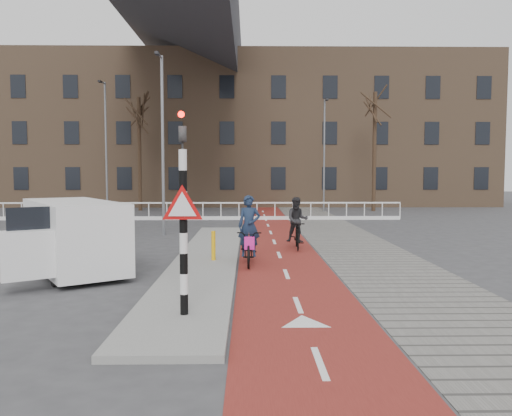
{
  "coord_description": "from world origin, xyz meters",
  "views": [
    {
      "loc": [
        0.53,
        -10.62,
        2.59
      ],
      "look_at": [
        0.77,
        5.0,
        1.5
      ],
      "focal_mm": 35.0,
      "sensor_mm": 36.0,
      "label": 1
    }
  ],
  "objects": [
    {
      "name": "railing",
      "position": [
        -5.0,
        17.0,
        0.31
      ],
      "size": [
        28.0,
        0.1,
        0.99
      ],
      "color": "silver",
      "rests_on": "ground"
    },
    {
      "name": "cyclist_near",
      "position": [
        0.55,
        3.33,
        0.67
      ],
      "size": [
        0.67,
        1.89,
        1.96
      ],
      "rotation": [
        0.0,
        0.0,
        -0.01
      ],
      "color": "black",
      "rests_on": "bike_lane"
    },
    {
      "name": "ground",
      "position": [
        0.0,
        0.0,
        0.0
      ],
      "size": [
        120.0,
        120.0,
        0.0
      ],
      "primitive_type": "plane",
      "color": "#38383A",
      "rests_on": "ground"
    },
    {
      "name": "tree_right",
      "position": [
        9.11,
        23.35,
        4.04
      ],
      "size": [
        0.26,
        0.26,
        8.08
      ],
      "primitive_type": "cylinder",
      "color": "black",
      "rests_on": "ground"
    },
    {
      "name": "bike_lane",
      "position": [
        1.5,
        10.0,
        0.01
      ],
      "size": [
        2.5,
        60.0,
        0.01
      ],
      "primitive_type": "cube",
      "color": "maroon",
      "rests_on": "ground"
    },
    {
      "name": "streetlight_left",
      "position": [
        -8.18,
        20.19,
        4.05
      ],
      "size": [
        0.12,
        0.12,
        8.11
      ],
      "primitive_type": "cylinder",
      "color": "slate",
      "rests_on": "ground"
    },
    {
      "name": "van",
      "position": [
        -4.04,
        2.37,
        0.98
      ],
      "size": [
        3.8,
        4.59,
        1.87
      ],
      "rotation": [
        0.0,
        0.0,
        0.57
      ],
      "color": "white",
      "rests_on": "ground"
    },
    {
      "name": "townhouse_row",
      "position": [
        -3.0,
        32.0,
        7.81
      ],
      "size": [
        46.0,
        10.0,
        15.9
      ],
      "color": "#7F6047",
      "rests_on": "ground"
    },
    {
      "name": "curb_island",
      "position": [
        -0.7,
        4.0,
        0.06
      ],
      "size": [
        1.8,
        16.0,
        0.12
      ],
      "primitive_type": "cube",
      "color": "gray",
      "rests_on": "ground"
    },
    {
      "name": "sidewalk",
      "position": [
        4.3,
        10.0,
        0.01
      ],
      "size": [
        3.0,
        60.0,
        0.01
      ],
      "primitive_type": "cube",
      "color": "slate",
      "rests_on": "ground"
    },
    {
      "name": "cyclist_far",
      "position": [
        2.18,
        6.17,
        0.74
      ],
      "size": [
        0.77,
        1.65,
        1.77
      ],
      "rotation": [
        0.0,
        0.0,
        -0.05
      ],
      "color": "black",
      "rests_on": "bike_lane"
    },
    {
      "name": "traffic_signal",
      "position": [
        -0.6,
        -2.02,
        1.99
      ],
      "size": [
        0.8,
        0.8,
        3.68
      ],
      "color": "black",
      "rests_on": "curb_island"
    },
    {
      "name": "streetlight_near",
      "position": [
        -3.03,
        10.25,
        3.7
      ],
      "size": [
        0.12,
        0.12,
        7.4
      ],
      "primitive_type": "cylinder",
      "color": "slate",
      "rests_on": "ground"
    },
    {
      "name": "tree_mid",
      "position": [
        -7.01,
        24.13,
        3.89
      ],
      "size": [
        0.26,
        0.26,
        7.79
      ],
      "primitive_type": "cylinder",
      "color": "black",
      "rests_on": "ground"
    },
    {
      "name": "streetlight_right",
      "position": [
        5.63,
        23.01,
        3.75
      ],
      "size": [
        0.12,
        0.12,
        7.5
      ],
      "primitive_type": "cylinder",
      "color": "slate",
      "rests_on": "ground"
    },
    {
      "name": "bollard",
      "position": [
        -0.47,
        3.46,
        0.54
      ],
      "size": [
        0.12,
        0.12,
        0.83
      ],
      "primitive_type": "cylinder",
      "color": "#F3B20D",
      "rests_on": "curb_island"
    }
  ]
}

